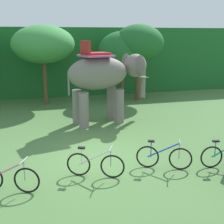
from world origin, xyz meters
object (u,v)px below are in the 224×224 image
at_px(tree_center_right, 43,44).
at_px(bike_blue, 164,157).
at_px(tree_far_left, 139,43).
at_px(bike_pink, 8,178).
at_px(bike_white, 95,164).
at_px(elephant, 105,76).
at_px(tree_left, 123,52).

distance_m(tree_center_right, bike_blue, 11.06).
relative_size(tree_center_right, tree_far_left, 0.99).
relative_size(bike_pink, bike_blue, 1.02).
distance_m(tree_center_right, bike_white, 10.69).
bearing_deg(bike_pink, elephant, 54.85).
height_order(tree_center_right, elephant, tree_center_right).
bearing_deg(bike_pink, tree_far_left, 54.33).
height_order(tree_far_left, elephant, tree_far_left).
bearing_deg(elephant, tree_far_left, 53.67).
relative_size(tree_left, bike_white, 2.70).
height_order(tree_left, elephant, tree_left).
height_order(bike_pink, bike_blue, same).
xyz_separation_m(tree_center_right, tree_far_left, (5.72, -0.21, 0.02)).
relative_size(tree_center_right, tree_left, 1.08).
distance_m(elephant, bike_blue, 5.84).
distance_m(bike_white, bike_blue, 2.15).
bearing_deg(elephant, bike_white, -106.95).
relative_size(elephant, bike_blue, 2.71).
relative_size(tree_center_right, bike_white, 2.91).
height_order(tree_center_right, bike_pink, tree_center_right).
xyz_separation_m(tree_center_right, bike_white, (0.75, -10.20, -3.12)).
bearing_deg(bike_pink, tree_center_right, 81.13).
height_order(elephant, bike_blue, elephant).
bearing_deg(bike_white, bike_blue, -0.36).
distance_m(tree_left, bike_white, 11.45).
height_order(tree_center_right, bike_white, tree_center_right).
bearing_deg(bike_blue, bike_white, 179.64).
relative_size(tree_far_left, bike_blue, 2.98).
xyz_separation_m(tree_far_left, elephant, (-3.28, -4.46, -1.32)).
bearing_deg(tree_left, tree_center_right, -177.89).
xyz_separation_m(tree_left, bike_pink, (-6.44, -10.63, -2.63)).
distance_m(tree_left, elephant, 5.46).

